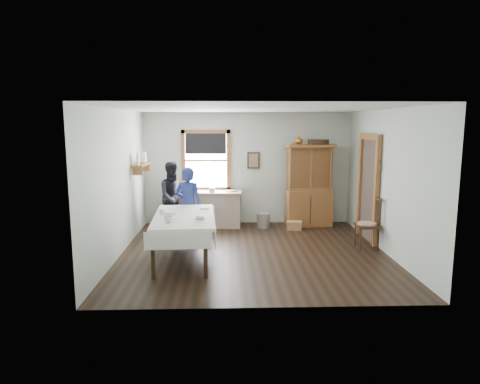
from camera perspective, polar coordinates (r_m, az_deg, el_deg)
The scene contains 20 objects.
room at distance 7.96m, azimuth 1.86°, elevation 1.31°, with size 5.01×5.01×2.70m.
window at distance 10.38m, azimuth -4.56°, elevation 4.67°, with size 1.18×0.07×1.48m.
doorway at distance 9.30m, azimuth 16.78°, elevation 0.88°, with size 0.09×1.14×2.22m.
wall_shelf at distance 9.63m, azimuth -13.00°, elevation 3.76°, with size 0.24×1.00×0.44m.
framed_picture at distance 10.39m, azimuth 1.81°, elevation 4.23°, with size 0.30×0.04×0.40m, color #372213.
rug_beater at distance 8.72m, azimuth 18.06°, elevation 3.99°, with size 0.27×0.27×0.01m, color black.
work_counter at distance 10.21m, azimuth -3.98°, elevation -2.26°, with size 1.48×0.56×0.85m, color tan.
china_hutch at distance 10.33m, azimuth 9.20°, elevation 0.88°, with size 1.14×0.54×1.95m, color #9A582F.
dining_table at distance 7.71m, azimuth -7.39°, elevation -6.12°, with size 1.09×2.07×0.83m, color silver.
spindle_chair at distance 8.72m, azimuth 16.61°, elevation -4.00°, with size 0.47×0.47×1.02m, color #372213.
pail at distance 10.11m, azimuth 3.13°, elevation -3.85°, with size 0.31×0.31×0.33m, color #A2A6AA.
wicker_basket at distance 10.00m, azimuth 7.27°, elevation -4.46°, with size 0.33×0.24×0.20m, color olive.
woman_blue at distance 8.88m, azimuth -6.90°, elevation -2.05°, with size 0.53×0.35×1.44m, color navy.
figure_dark at distance 9.79m, azimuth -8.79°, elevation -0.99°, with size 0.71×0.56×1.47m, color black.
table_cup_a at distance 7.11m, azimuth -9.55°, elevation -3.61°, with size 0.13×0.13×0.10m, color silver.
table_cup_b at distance 7.75m, azimuth -10.41°, elevation -2.65°, with size 0.09×0.09×0.09m, color silver.
table_bowl at distance 7.29m, azimuth -5.38°, elevation -3.42°, with size 0.22×0.22×0.05m, color silver.
counter_book at distance 10.05m, azimuth -1.60°, elevation 0.09°, with size 0.15×0.21×0.02m, color #7B6952.
counter_bowl at distance 10.11m, azimuth -6.27°, elevation 0.23°, with size 0.21×0.21×0.07m, color silver.
shelf_bowl at distance 9.64m, azimuth -12.99°, elevation 3.91°, with size 0.22×0.22×0.05m, color silver.
Camera 1 is at (-0.52, -7.87, 2.42)m, focal length 32.00 mm.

